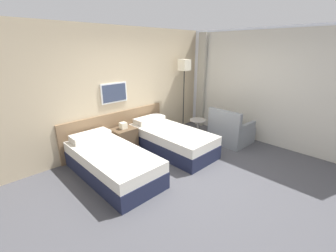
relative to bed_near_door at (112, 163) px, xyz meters
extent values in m
plane|color=#47474C|center=(1.12, -0.98, -0.26)|extent=(16.00, 16.00, 0.00)
cube|color=#C6B28E|center=(1.12, 1.06, 1.09)|extent=(10.00, 0.06, 2.70)
cube|color=#846647|center=(0.77, 1.01, 0.17)|extent=(2.65, 0.04, 0.86)
cube|color=white|center=(0.77, 1.02, 1.04)|extent=(0.64, 0.03, 0.44)
cube|color=#333D56|center=(0.77, 1.00, 1.04)|extent=(0.58, 0.01, 0.38)
cube|color=white|center=(3.59, -1.22, 1.09)|extent=(0.06, 4.52, 2.70)
cube|color=beige|center=(3.54, -1.22, 1.06)|extent=(0.03, 4.16, 2.64)
cube|color=#A8A393|center=(3.46, 0.68, 1.06)|extent=(0.10, 0.24, 2.64)
cube|color=#1E233D|center=(0.00, -0.03, -0.11)|extent=(0.95, 2.02, 0.31)
cube|color=silver|center=(0.00, -0.03, 0.14)|extent=(0.94, 2.00, 0.20)
cube|color=silver|center=(0.00, 0.75, 0.31)|extent=(0.76, 0.34, 0.13)
cube|color=#1E233D|center=(1.54, -0.03, -0.11)|extent=(0.95, 2.02, 0.31)
cube|color=silver|center=(1.54, -0.03, 0.14)|extent=(0.94, 2.00, 0.20)
cube|color=silver|center=(1.54, 0.75, 0.31)|extent=(0.76, 0.34, 0.13)
cube|color=brown|center=(0.77, 0.74, 0.01)|extent=(0.51, 0.42, 0.54)
cube|color=beige|center=(0.77, 0.74, 0.34)|extent=(0.14, 0.14, 0.14)
cylinder|color=black|center=(2.72, 0.69, -0.25)|extent=(0.24, 0.24, 0.02)
cylinder|color=black|center=(2.72, 0.69, 0.59)|extent=(0.02, 0.02, 1.66)
cube|color=beige|center=(2.72, 0.69, 1.56)|extent=(0.25, 0.25, 0.28)
cylinder|color=gray|center=(2.50, -0.01, -0.26)|extent=(0.27, 0.27, 0.01)
cylinder|color=gray|center=(2.50, -0.01, 0.00)|extent=(0.05, 0.05, 0.50)
cylinder|color=gray|center=(2.50, -0.01, 0.26)|extent=(0.41, 0.41, 0.02)
cube|color=gray|center=(2.97, -0.70, -0.07)|extent=(0.85, 0.89, 0.39)
cube|color=gray|center=(2.61, -0.69, 0.38)|extent=(0.13, 0.86, 0.49)
cube|color=gray|center=(2.96, -1.09, 0.22)|extent=(0.70, 0.11, 0.18)
cube|color=gray|center=(2.98, -0.32, 0.22)|extent=(0.70, 0.11, 0.18)
camera|label=1|loc=(-1.81, -3.34, 2.00)|focal=24.00mm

